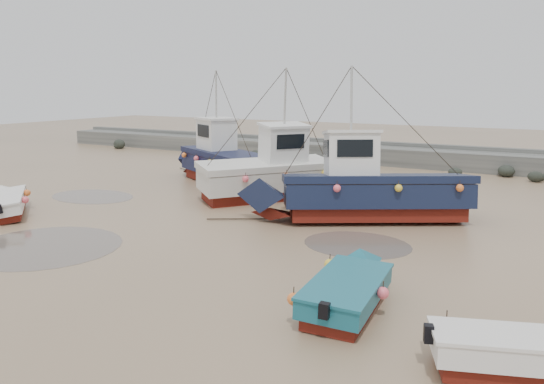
{
  "coord_description": "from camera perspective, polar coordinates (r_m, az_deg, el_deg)",
  "views": [
    {
      "loc": [
        10.89,
        -14.05,
        5.43
      ],
      "look_at": [
        1.11,
        3.41,
        1.4
      ],
      "focal_mm": 35.0,
      "sensor_mm": 36.0,
      "label": 1
    }
  ],
  "objects": [
    {
      "name": "puddle_d",
      "position": [
        26.34,
        11.16,
        -0.72
      ],
      "size": [
        6.12,
        6.12,
        0.01
      ],
      "primitive_type": "cylinder",
      "color": "#62574E",
      "rests_on": "ground"
    },
    {
      "name": "puddle_a",
      "position": [
        19.91,
        -23.3,
        -5.39
      ],
      "size": [
        5.27,
        5.27,
        0.01
      ],
      "primitive_type": "cylinder",
      "color": "#62574E",
      "rests_on": "ground"
    },
    {
      "name": "seawall",
      "position": [
        37.94,
        12.44,
        3.85
      ],
      "size": [
        60.0,
        4.92,
        1.5
      ],
      "color": "slate",
      "rests_on": "ground"
    },
    {
      "name": "dinghy_0",
      "position": [
        25.59,
        -26.59,
        -0.85
      ],
      "size": [
        5.44,
        4.62,
        1.43
      ],
      "rotation": [
        0.0,
        0.0,
        0.89
      ],
      "color": "maroon",
      "rests_on": "ground"
    },
    {
      "name": "person",
      "position": [
        24.82,
        -3.74,
        -1.27
      ],
      "size": [
        0.69,
        0.63,
        1.59
      ],
      "primitive_type": "imported",
      "rotation": [
        0.0,
        0.0,
        3.68
      ],
      "color": "#191C3D",
      "rests_on": "ground"
    },
    {
      "name": "ground",
      "position": [
        18.58,
        -8.19,
        -5.72
      ],
      "size": [
        120.0,
        120.0,
        0.0
      ],
      "primitive_type": "plane",
      "color": "#9D7F62",
      "rests_on": "ground"
    },
    {
      "name": "puddle_c",
      "position": [
        27.87,
        -18.75,
        -0.45
      ],
      "size": [
        4.53,
        4.53,
        0.01
      ],
      "primitive_type": "cylinder",
      "color": "#62574E",
      "rests_on": "ground"
    },
    {
      "name": "cabin_boat_0",
      "position": [
        30.3,
        -5.76,
        3.59
      ],
      "size": [
        9.15,
        5.83,
        6.22
      ],
      "rotation": [
        0.0,
        0.0,
        1.07
      ],
      "color": "maroon",
      "rests_on": "ground"
    },
    {
      "name": "cabin_boat_2",
      "position": [
        21.84,
        9.51,
        0.38
      ],
      "size": [
        9.96,
        6.74,
        6.22
      ],
      "rotation": [
        0.0,
        0.0,
        2.1
      ],
      "color": "maroon",
      "rests_on": "ground"
    },
    {
      "name": "dinghy_2",
      "position": [
        13.54,
        8.41,
        -9.85
      ],
      "size": [
        2.15,
        5.65,
        1.43
      ],
      "rotation": [
        0.0,
        0.0,
        0.09
      ],
      "color": "maroon",
      "rests_on": "ground"
    },
    {
      "name": "cabin_boat_1",
      "position": [
        25.76,
        0.54,
        2.3
      ],
      "size": [
        6.67,
        8.28,
        6.22
      ],
      "rotation": [
        0.0,
        0.0,
        -0.65
      ],
      "color": "maroon",
      "rests_on": "ground"
    },
    {
      "name": "puddle_b",
      "position": [
        18.76,
        9.14,
        -5.58
      ],
      "size": [
        3.79,
        3.79,
        0.01
      ],
      "primitive_type": "cylinder",
      "color": "#62574E",
      "rests_on": "ground"
    }
  ]
}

